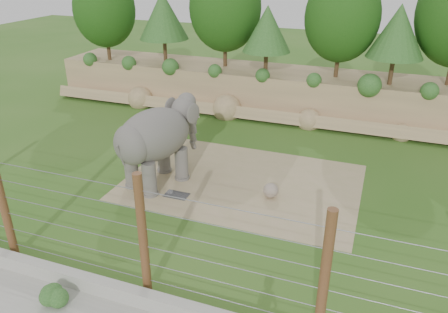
% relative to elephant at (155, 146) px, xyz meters
% --- Properties ---
extents(ground, '(90.00, 90.00, 0.00)m').
position_rel_elephant_xyz_m(ground, '(2.96, -1.66, -1.76)').
color(ground, '#2E6119').
rests_on(ground, ground).
extents(back_embankment, '(30.00, 5.52, 8.77)m').
position_rel_elephant_xyz_m(back_embankment, '(3.55, 11.01, 2.21)').
color(back_embankment, '#917755').
rests_on(back_embankment, ground).
extents(dirt_patch, '(10.00, 7.00, 0.02)m').
position_rel_elephant_xyz_m(dirt_patch, '(3.46, 1.34, -1.75)').
color(dirt_patch, tan).
rests_on(dirt_patch, ground).
extents(drain_grate, '(1.00, 0.60, 0.03)m').
position_rel_elephant_xyz_m(drain_grate, '(1.26, -0.75, -1.72)').
color(drain_grate, '#262628').
rests_on(drain_grate, dirt_patch).
extents(elephant, '(3.19, 4.71, 3.51)m').
position_rel_elephant_xyz_m(elephant, '(0.00, 0.00, 0.00)').
color(elephant, slate).
rests_on(elephant, ground).
extents(stone_ball, '(0.62, 0.62, 0.62)m').
position_rel_elephant_xyz_m(stone_ball, '(4.95, 0.47, -1.43)').
color(stone_ball, gray).
rests_on(stone_ball, dirt_patch).
extents(retaining_wall, '(26.00, 0.35, 0.50)m').
position_rel_elephant_xyz_m(retaining_wall, '(2.96, -6.66, -1.51)').
color(retaining_wall, '#A5A399').
rests_on(retaining_wall, ground).
extents(barrier_fence, '(20.26, 0.26, 4.00)m').
position_rel_elephant_xyz_m(barrier_fence, '(2.96, -6.16, 0.24)').
color(barrier_fence, '#5A331C').
rests_on(barrier_fence, ground).
extents(walkway_shrub, '(0.61, 0.61, 0.61)m').
position_rel_elephant_xyz_m(walkway_shrub, '(0.74, -7.46, -1.44)').
color(walkway_shrub, '#21521E').
rests_on(walkway_shrub, walkway).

